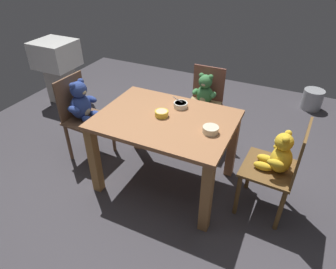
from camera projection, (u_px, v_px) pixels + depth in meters
ground_plane at (166, 182)px, 2.88m from camera, size 5.20×5.20×0.04m
dining_table at (166, 131)px, 2.55m from camera, size 1.14×0.84×0.71m
teddy_chair_near_left at (82, 108)px, 2.91m from camera, size 0.39×0.41×0.86m
teddy_chair_far_center at (204, 100)px, 3.12m from camera, size 0.37×0.37×0.85m
teddy_chair_near_right at (278, 161)px, 2.28m from camera, size 0.42×0.44×0.87m
porridge_bowl_yellow_center at (162, 113)px, 2.48m from camera, size 0.12×0.12×0.05m
porridge_bowl_cream_near_right at (211, 130)px, 2.27m from camera, size 0.12×0.12×0.05m
porridge_bowl_white_far_center at (181, 105)px, 2.61m from camera, size 0.13×0.12×0.11m
sink_basin at (57, 63)px, 3.96m from camera, size 0.51×0.47×0.84m
metal_pail at (312, 99)px, 3.99m from camera, size 0.26×0.26×0.27m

